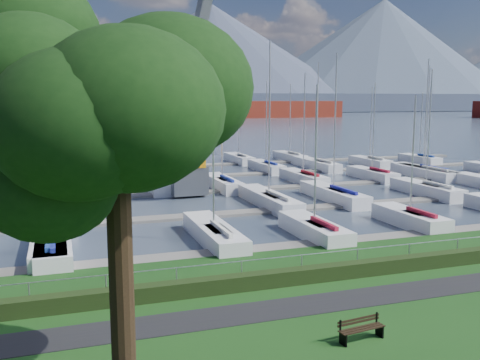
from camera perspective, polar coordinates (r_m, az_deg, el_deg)
name	(u,v)px	position (r m, az deg, el deg)	size (l,w,h in m)	color
path	(353,299)	(23.87, 11.93, -12.31)	(160.00, 2.00, 0.04)	black
water	(82,117)	(282.46, -16.49, 6.49)	(800.00, 540.00, 0.20)	#3D495A
hedge	(324,273)	(25.88, 8.98, -9.75)	(80.00, 0.70, 0.70)	black
fence	(321,253)	(25.97, 8.62, -7.72)	(0.04, 0.04, 80.00)	#93979B
foothill	(77,103)	(352.29, -17.02, 7.86)	(900.00, 80.00, 12.00)	#424C61
mountains	(81,47)	(428.84, -16.60, 13.40)	(1190.00, 360.00, 115.00)	#49566A
docks	(192,193)	(50.22, -5.14, -1.36)	(90.00, 41.60, 0.25)	slate
bench_left	(361,329)	(20.07, 12.78, -15.23)	(1.84, 0.63, 0.85)	black
tree	(104,98)	(14.17, -14.32, 8.45)	(8.22, 7.63, 12.25)	black
crane	(188,133)	(49.92, -5.56, 4.99)	(5.75, 13.23, 22.35)	slate
cargo_ship_mid	(217,110)	(250.83, -2.45, 7.48)	(111.90, 20.13, 21.50)	maroon
sailboat_fleet	(175,130)	(51.89, -6.90, 5.27)	(76.07, 49.35, 13.58)	#1B2B97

